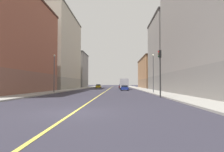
% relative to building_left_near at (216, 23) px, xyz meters
% --- Properties ---
extents(ground_plane, '(400.00, 400.00, 0.00)m').
position_rel_building_left_near_xyz_m(ground_plane, '(-16.64, -16.46, -10.27)').
color(ground_plane, '#2E2C39').
rests_on(ground_plane, ground).
extents(sidewalk_left, '(3.41, 168.00, 0.15)m').
position_rel_building_left_near_xyz_m(sidewalk_left, '(-6.89, 32.54, -10.20)').
color(sidewalk_left, '#9E9B93').
rests_on(sidewalk_left, ground).
extents(sidewalk_right, '(3.41, 168.00, 0.15)m').
position_rel_building_left_near_xyz_m(sidewalk_right, '(-26.40, 32.54, -10.20)').
color(sidewalk_right, '#9E9B93').
rests_on(sidewalk_right, ground).
extents(lane_center_stripe, '(0.16, 154.00, 0.01)m').
position_rel_building_left_near_xyz_m(lane_center_stripe, '(-16.64, 32.54, -10.26)').
color(lane_center_stripe, '#E5D14C').
rests_on(lane_center_stripe, ground).
extents(building_left_near, '(10.67, 24.09, 20.53)m').
position_rel_building_left_near_xyz_m(building_left_near, '(0.00, 0.00, 0.00)').
color(building_left_near, slate).
rests_on(building_left_near, ground).
extents(building_left_mid, '(10.67, 15.48, 18.16)m').
position_rel_building_left_near_xyz_m(building_left_mid, '(0.00, 20.97, -1.18)').
color(building_left_mid, slate).
rests_on(building_left_mid, ground).
extents(building_left_far, '(10.67, 24.13, 11.00)m').
position_rel_building_left_near_xyz_m(building_left_far, '(0.00, 43.78, -4.77)').
color(building_left_far, '#8F6B4F').
rests_on(building_left_far, ground).
extents(building_right_corner, '(10.67, 25.25, 17.35)m').
position_rel_building_left_near_xyz_m(building_right_corner, '(-33.29, 4.35, -1.59)').
color(building_right_corner, brown).
rests_on(building_right_corner, ground).
extents(building_right_midblock, '(10.67, 26.26, 23.61)m').
position_rel_building_left_near_xyz_m(building_right_midblock, '(-33.29, 32.66, 1.54)').
color(building_right_midblock, '#9D9688').
rests_on(building_right_midblock, ground).
extents(building_right_distant, '(10.67, 15.82, 15.03)m').
position_rel_building_left_near_xyz_m(building_right_distant, '(-33.29, 57.22, -2.75)').
color(building_right_distant, slate).
rests_on(building_right_distant, ground).
extents(traffic_light_left_near, '(0.40, 0.32, 5.68)m').
position_rel_building_left_near_xyz_m(traffic_light_left_near, '(-9.01, -4.50, -6.57)').
color(traffic_light_left_near, '#2D2D2D').
rests_on(traffic_light_left_near, ground).
extents(street_lamp_left_near, '(0.36, 0.36, 6.54)m').
position_rel_building_left_near_xyz_m(street_lamp_left_near, '(-7.99, 5.25, -6.12)').
color(street_lamp_left_near, '#4C4C51').
rests_on(street_lamp_left_near, ground).
extents(street_lamp_right_near, '(0.36, 0.36, 6.67)m').
position_rel_building_left_near_xyz_m(street_lamp_right_near, '(-25.30, 6.14, -6.04)').
color(street_lamp_right_near, '#4C4C51').
rests_on(street_lamp_right_near, ground).
extents(car_yellow, '(1.86, 4.49, 1.39)m').
position_rel_building_left_near_xyz_m(car_yellow, '(-21.03, 43.16, -9.60)').
color(car_yellow, gold).
rests_on(car_yellow, ground).
extents(car_blue, '(1.85, 4.29, 1.23)m').
position_rel_building_left_near_xyz_m(car_blue, '(-12.36, 19.28, -9.66)').
color(car_blue, '#23389E').
rests_on(car_blue, ground).
extents(car_maroon, '(2.04, 4.30, 1.33)m').
position_rel_building_left_near_xyz_m(car_maroon, '(-12.58, 43.46, -9.63)').
color(car_maroon, maroon).
rests_on(car_maroon, ground).
extents(box_truck, '(2.43, 7.87, 2.99)m').
position_rel_building_left_near_xyz_m(box_truck, '(-12.21, 27.74, -8.67)').
color(box_truck, navy).
rests_on(box_truck, ground).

